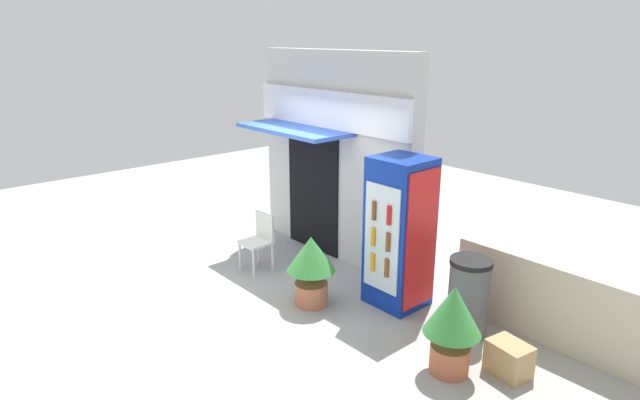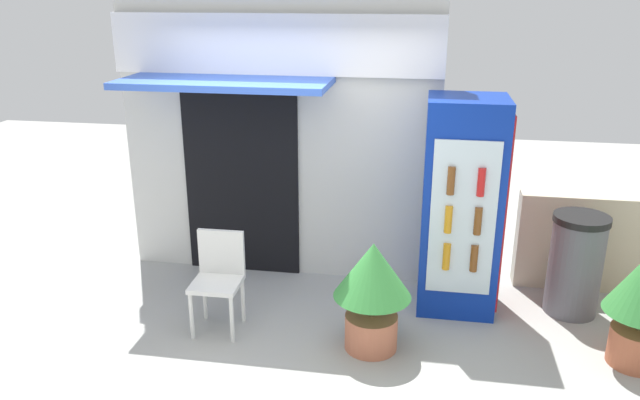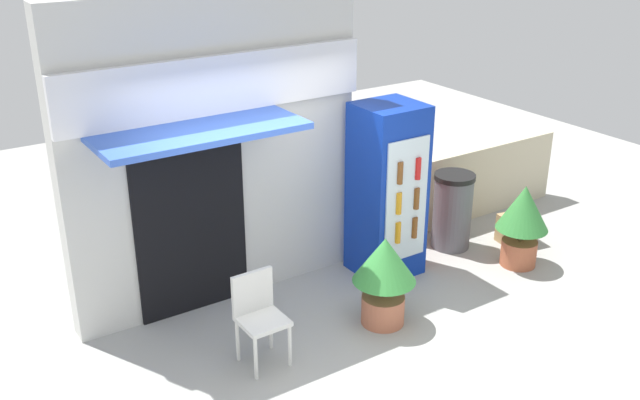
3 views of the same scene
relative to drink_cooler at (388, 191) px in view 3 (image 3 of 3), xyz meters
The scene contains 9 objects.
ground 2.12m from the drink_cooler, 144.17° to the right, with size 16.00×16.00×0.00m, color #A3A39E.
storefront_building 1.98m from the drink_cooler, 163.95° to the left, with size 3.14×1.05×3.18m.
drink_cooler is the anchor object (origin of this frame).
plastic_chair 2.22m from the drink_cooler, 160.15° to the right, with size 0.41×0.40×0.86m.
potted_plant_near_shop 1.19m from the drink_cooler, 129.27° to the right, with size 0.63×0.63×0.94m.
potted_plant_curbside 1.61m from the drink_cooler, 28.82° to the right, with size 0.59×0.59×0.98m.
trash_bin 1.16m from the drink_cooler, ahead, with size 0.49×0.49×0.94m.
stone_boundary_wall 2.08m from the drink_cooler, 16.55° to the left, with size 2.69×0.21×0.96m, color beige.
cardboard_box 2.00m from the drink_cooler, 10.30° to the right, with size 0.41×0.32×0.35m, color tan.
Camera 3 is at (-3.12, -4.61, 3.95)m, focal length 40.40 mm.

